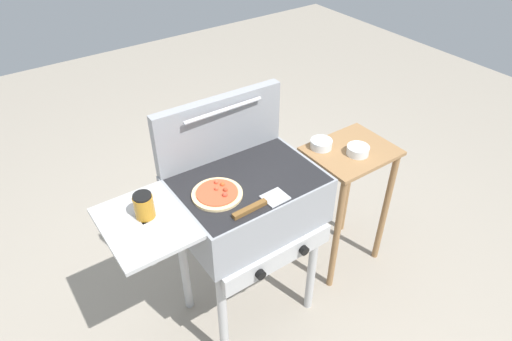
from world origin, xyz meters
TOP-DOWN VIEW (x-y plane):
  - ground_plane at (0.00, 0.00)m, footprint 8.00×8.00m
  - grill at (-0.01, -0.00)m, footprint 0.96×0.53m
  - grill_lid_open at (0.00, 0.21)m, footprint 0.63×0.09m
  - pizza_pepperoni at (-0.16, -0.03)m, footprint 0.21×0.21m
  - sauce_jar at (-0.46, 0.03)m, footprint 0.08×0.08m
  - spatula at (-0.06, -0.18)m, footprint 0.26×0.09m
  - prep_table at (0.66, 0.00)m, footprint 0.44×0.36m
  - topping_bowl_near at (0.66, -0.04)m, footprint 0.11×0.11m
  - topping_bowl_far at (0.54, 0.11)m, footprint 0.11×0.11m

SIDE VIEW (x-z plane):
  - ground_plane at x=0.00m, z-range 0.00..0.00m
  - prep_table at x=0.66m, z-range 0.16..0.96m
  - grill at x=-0.01m, z-range 0.31..1.21m
  - topping_bowl_near at x=0.66m, z-range 0.79..0.84m
  - topping_bowl_far at x=0.54m, z-range 0.79..0.84m
  - spatula at x=-0.06m, z-range 0.90..0.92m
  - pizza_pepperoni at x=-0.16m, z-range 0.89..0.93m
  - sauce_jar at x=-0.46m, z-range 0.90..1.01m
  - grill_lid_open at x=0.00m, z-range 0.90..1.20m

